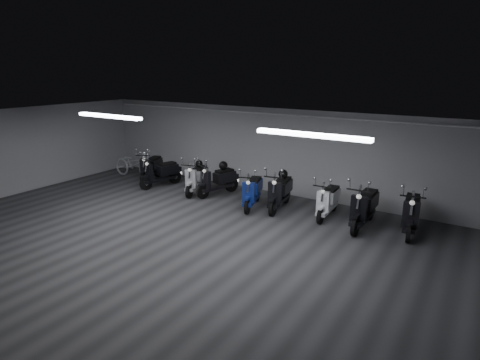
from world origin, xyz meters
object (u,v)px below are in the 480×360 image
Objects in this scene: scooter_8 at (412,206)px; helmet_0 at (223,165)px; scooter_1 at (160,168)px; helmet_2 at (283,174)px; scooter_3 at (217,176)px; scooter_7 at (365,201)px; scooter_4 at (252,186)px; scooter_6 at (328,195)px; scooter_2 at (196,174)px; bicycle at (133,161)px; helmet_1 at (199,164)px; scooter_0 at (151,163)px; scooter_5 at (280,187)px.

scooter_8 is 5.84m from helmet_0.
scooter_1 is 6.25× the size of helmet_2.
scooter_3 is 0.90× the size of scooter_7.
scooter_1 is 7.07m from scooter_7.
scooter_3 is 5.91m from scooter_8.
scooter_4 is 1.03× the size of scooter_6.
bicycle is (-3.22, 0.24, -0.02)m from scooter_2.
scooter_1 reaches higher than scooter_6.
scooter_3 is 0.89× the size of bicycle.
scooter_8 is 3.62m from helmet_2.
scooter_7 is 4.76m from helmet_0.
scooter_4 is 2.43m from helmet_1.
helmet_1 is (-2.36, 0.48, 0.28)m from scooter_4.
scooter_6 is (2.19, 0.42, -0.02)m from scooter_4.
helmet_1 is (1.46, 0.35, 0.29)m from scooter_1.
scooter_8 is (1.10, 0.29, -0.02)m from scooter_7.
scooter_3 is (3.08, -0.10, -0.01)m from scooter_0.
scooter_2 is 6.14× the size of helmet_0.
scooter_7 is at bearing -14.22° from scooter_6.
scooter_7 reaches higher than helmet_0.
helmet_1 is (-6.71, -0.01, 0.24)m from scooter_8.
helmet_1 is (-0.80, 0.07, 0.29)m from scooter_3.
scooter_5 is 0.40m from helmet_2.
scooter_8 is (3.57, 0.21, 0.01)m from scooter_5.
scooter_4 is at bearing 179.24° from scooter_8.
helmet_1 is (-3.14, 0.20, 0.25)m from scooter_5.
helmet_0 reaches higher than helmet_1.
bicycle is 6.27m from helmet_2.
helmet_0 is at bearing 175.21° from scooter_7.
scooter_2 is 6.31× the size of helmet_2.
scooter_1 is 1.74m from bicycle.
helmet_0 is (-3.68, 0.22, 0.32)m from scooter_6.
scooter_1 is 4.60m from scooter_5.
bicycle is at bearing 177.09° from scooter_6.
scooter_2 is at bearing -25.54° from scooter_0.
scooter_3 reaches higher than scooter_6.
bicycle is (-9.87, -0.02, -0.06)m from scooter_8.
scooter_5 is at bearing -21.44° from scooter_0.
scooter_2 is 0.90× the size of bicycle.
helmet_0 is at bearing 90.00° from scooter_3.
scooter_2 reaches higher than helmet_0.
scooter_6 is 6.09× the size of helmet_2.
bicycle is at bearing -164.00° from scooter_3.
scooter_4 is at bearing -11.42° from helmet_1.
scooter_3 reaches higher than helmet_0.
scooter_1 reaches higher than helmet_0.
scooter_5 is 1.43m from scooter_6.
scooter_5 reaches higher than scooter_3.
helmet_2 is (-2.51, 0.34, 0.28)m from scooter_7.
scooter_6 is at bearing 168.78° from scooter_7.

